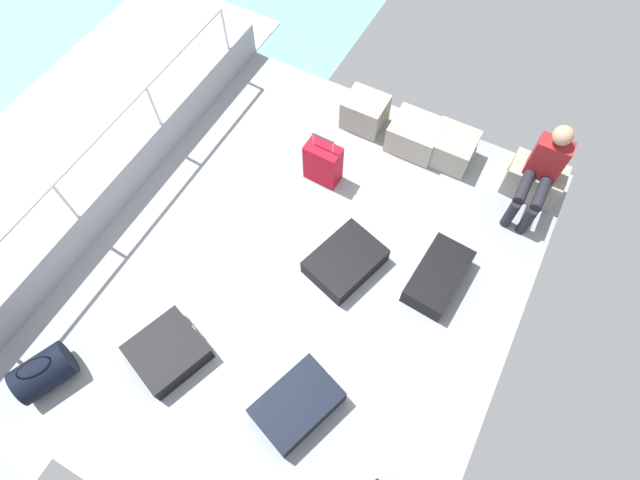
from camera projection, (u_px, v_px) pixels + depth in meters
name	position (u px, v px, depth m)	size (l,w,h in m)	color
ground_plane	(300.00, 274.00, 5.33)	(4.40, 5.20, 0.06)	gray
gunwale_port	(128.00, 180.00, 5.60)	(0.06, 5.20, 0.45)	gray
railing_port	(110.00, 148.00, 5.11)	(0.04, 4.20, 1.02)	silver
sea_wake	(54.00, 162.00, 6.42)	(12.00, 12.00, 0.01)	#6B99A8
cargo_crate_0	(365.00, 112.00, 6.10)	(0.52, 0.42, 0.41)	gray
cargo_crate_1	(415.00, 135.00, 5.95)	(0.60, 0.49, 0.37)	#9E9989
cargo_crate_2	(452.00, 148.00, 5.86)	(0.53, 0.48, 0.37)	gray
cargo_crate_3	(534.00, 180.00, 5.62)	(0.63, 0.38, 0.40)	gray
passenger_seated	(542.00, 171.00, 5.21)	(0.34, 0.66, 1.10)	maroon
suitcase_0	(168.00, 352.00, 4.78)	(0.78, 0.80, 0.22)	black
suitcase_1	(345.00, 261.00, 5.25)	(0.75, 0.89, 0.21)	black
suitcase_2	(297.00, 405.00, 4.54)	(0.72, 0.87, 0.25)	black
suitcase_3	(438.00, 276.00, 5.15)	(0.50, 0.84, 0.23)	black
suitcase_4	(323.00, 163.00, 5.66)	(0.40, 0.24, 0.70)	#B70C1E
duffel_bag	(43.00, 372.00, 4.62)	(0.52, 0.59, 0.51)	black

